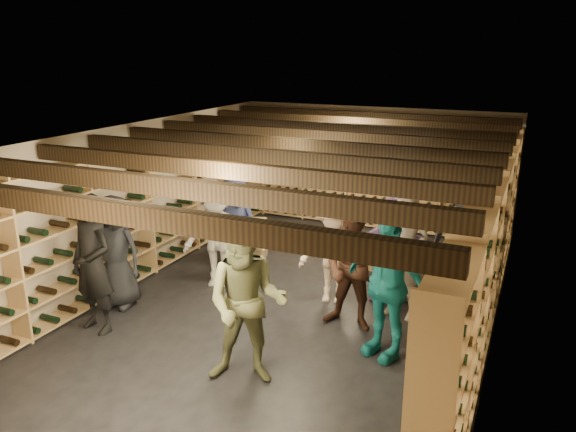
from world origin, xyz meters
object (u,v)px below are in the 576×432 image
(person_8, at_px, (354,268))
(person_12, at_px, (463,240))
(person_7, at_px, (404,254))
(person_11, at_px, (390,249))
(crate_stack_left, at_px, (251,238))
(person_6, at_px, (236,226))
(crate_loose, at_px, (378,248))
(person_4, at_px, (386,283))
(person_9, at_px, (217,235))
(person_3, at_px, (333,251))
(person_2, at_px, (247,303))
(person_1, at_px, (93,264))
(person_0, at_px, (115,252))
(crate_stack_right, at_px, (364,252))

(person_8, height_order, person_12, person_12)
(person_7, height_order, person_11, person_7)
(crate_stack_left, height_order, person_6, person_6)
(crate_loose, height_order, person_8, person_8)
(person_4, xyz_separation_m, person_8, (-0.54, 0.51, -0.09))
(person_6, height_order, person_9, person_9)
(person_3, relative_size, person_4, 0.82)
(crate_stack_left, distance_m, person_7, 3.19)
(crate_loose, relative_size, person_8, 0.30)
(person_3, xyz_separation_m, person_6, (-1.78, 0.36, 0.04))
(person_6, bearing_deg, person_2, -61.71)
(crate_stack_left, relative_size, person_1, 0.38)
(person_0, bearing_deg, crate_stack_right, 37.40)
(person_2, relative_size, person_3, 1.21)
(crate_loose, xyz_separation_m, person_7, (0.94, -2.24, 0.81))
(crate_stack_right, distance_m, person_6, 2.19)
(person_2, height_order, person_6, person_2)
(person_11, bearing_deg, person_4, -96.52)
(person_8, bearing_deg, crate_stack_right, 104.71)
(crate_stack_left, bearing_deg, person_0, -107.89)
(person_7, bearing_deg, crate_loose, 124.58)
(person_11, bearing_deg, person_12, 6.06)
(crate_stack_left, relative_size, person_9, 0.42)
(crate_stack_left, bearing_deg, crate_loose, 28.63)
(person_0, height_order, person_3, person_0)
(crate_stack_right, height_order, person_4, person_4)
(person_7, height_order, person_8, person_7)
(person_3, relative_size, person_11, 1.00)
(person_3, distance_m, person_11, 0.83)
(person_2, bearing_deg, person_7, 45.29)
(person_1, bearing_deg, person_0, 118.86)
(person_0, xyz_separation_m, person_12, (4.36, 2.22, 0.10))
(person_8, bearing_deg, person_4, -41.20)
(person_0, bearing_deg, person_9, 43.23)
(person_2, xyz_separation_m, person_9, (-1.63, 2.08, -0.11))
(person_8, relative_size, person_12, 0.92)
(crate_stack_left, bearing_deg, person_1, -100.12)
(person_3, bearing_deg, crate_stack_left, 137.79)
(crate_stack_right, relative_size, person_0, 0.33)
(person_0, height_order, person_9, person_9)
(person_0, height_order, person_6, person_0)
(crate_loose, distance_m, person_7, 2.56)
(crate_stack_left, bearing_deg, person_8, -35.84)
(person_7, distance_m, person_11, 0.57)
(crate_stack_right, height_order, person_7, person_7)
(person_1, relative_size, person_9, 1.11)
(person_0, height_order, person_7, person_7)
(person_2, height_order, person_4, person_4)
(person_7, bearing_deg, person_8, -118.66)
(crate_stack_right, distance_m, person_7, 1.91)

